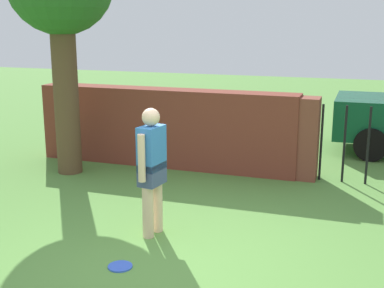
# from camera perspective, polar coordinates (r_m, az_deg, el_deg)

# --- Properties ---
(ground_plane) EXTENTS (40.00, 40.00, 0.00)m
(ground_plane) POSITION_cam_1_polar(r_m,az_deg,el_deg) (5.93, -2.77, -12.98)
(ground_plane) COLOR #568C3D
(brick_wall) EXTENTS (4.89, 0.50, 1.44)m
(brick_wall) POSITION_cam_1_polar(r_m,az_deg,el_deg) (9.53, -2.98, 1.83)
(brick_wall) COLOR brown
(brick_wall) RESTS_ON ground
(person) EXTENTS (0.27, 0.54, 1.62)m
(person) POSITION_cam_1_polar(r_m,az_deg,el_deg) (6.38, -4.46, -2.44)
(person) COLOR beige
(person) RESTS_ON ground
(fence_gate) EXTENTS (2.85, 0.44, 1.40)m
(fence_gate) POSITION_cam_1_polar(r_m,az_deg,el_deg) (8.88, 20.11, 0.02)
(fence_gate) COLOR brown
(fence_gate) RESTS_ON ground
(frisbee_blue) EXTENTS (0.27, 0.27, 0.02)m
(frisbee_blue) POSITION_cam_1_polar(r_m,az_deg,el_deg) (5.88, -7.95, -13.25)
(frisbee_blue) COLOR blue
(frisbee_blue) RESTS_ON ground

